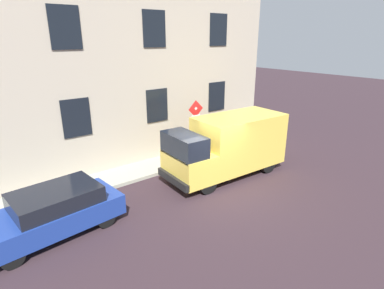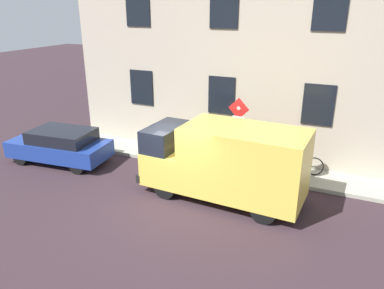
{
  "view_description": "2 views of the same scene",
  "coord_description": "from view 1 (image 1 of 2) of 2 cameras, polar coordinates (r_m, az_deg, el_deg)",
  "views": [
    {
      "loc": [
        -7.81,
        7.41,
        5.64
      ],
      "look_at": [
        2.1,
        -0.39,
        1.23
      ],
      "focal_mm": 29.12,
      "sensor_mm": 36.0,
      "label": 1
    },
    {
      "loc": [
        -9.4,
        -4.78,
        5.98
      ],
      "look_at": [
        1.59,
        0.12,
        1.43
      ],
      "focal_mm": 34.43,
      "sensor_mm": 36.0,
      "label": 2
    }
  ],
  "objects": [
    {
      "name": "delivery_van",
      "position": [
        13.1,
        6.64,
        -0.07
      ],
      "size": [
        2.26,
        5.42,
        2.5
      ],
      "rotation": [
        0.0,
        0.0,
        1.52
      ],
      "color": "#EEC84C",
      "rests_on": "ground_plane"
    },
    {
      "name": "sidewalk_slab",
      "position": [
        14.56,
        -4.39,
        -3.29
      ],
      "size": [
        1.61,
        15.41,
        0.14
      ],
      "primitive_type": "cube",
      "color": "#A6A795",
      "rests_on": "ground_plane"
    },
    {
      "name": "sign_post_stacked",
      "position": [
        14.16,
        0.67,
        3.64
      ],
      "size": [
        0.16,
        0.56,
        2.69
      ],
      "color": "#474C47",
      "rests_on": "sidewalk_slab"
    },
    {
      "name": "pedestrian",
      "position": [
        16.13,
        6.44,
        2.69
      ],
      "size": [
        0.46,
        0.38,
        1.72
      ],
      "rotation": [
        0.0,
        0.0,
        5.04
      ],
      "color": "#262B47",
      "rests_on": "sidewalk_slab"
    },
    {
      "name": "ground_plane",
      "position": [
        12.16,
        4.75,
        -8.45
      ],
      "size": [
        80.0,
        80.0,
        0.0
      ],
      "primitive_type": "plane",
      "color": "#33242B"
    },
    {
      "name": "bicycle_orange",
      "position": [
        15.91,
        2.02,
        0.44
      ],
      "size": [
        0.46,
        1.71,
        0.89
      ],
      "rotation": [
        0.0,
        0.0,
        1.51
      ],
      "color": "black",
      "rests_on": "sidewalk_slab"
    },
    {
      "name": "bicycle_green",
      "position": [
        16.54,
        4.67,
        1.13
      ],
      "size": [
        0.46,
        1.71,
        0.89
      ],
      "rotation": [
        0.0,
        0.0,
        1.56
      ],
      "color": "black",
      "rests_on": "sidewalk_slab"
    },
    {
      "name": "building_facade",
      "position": [
        14.51,
        -7.42,
        13.08
      ],
      "size": [
        0.75,
        13.41,
        8.23
      ],
      "color": "#BAAC97",
      "rests_on": "ground_plane"
    },
    {
      "name": "parked_hatchback",
      "position": [
        10.29,
        -24.09,
        -11.08
      ],
      "size": [
        2.12,
        4.15,
        1.38
      ],
      "rotation": [
        0.0,
        0.0,
        1.66
      ],
      "color": "navy",
      "rests_on": "ground_plane"
    },
    {
      "name": "bicycle_blue",
      "position": [
        15.31,
        -0.85,
        -0.31
      ],
      "size": [
        0.46,
        1.71,
        0.89
      ],
      "rotation": [
        0.0,
        0.0,
        1.62
      ],
      "color": "black",
      "rests_on": "sidewalk_slab"
    }
  ]
}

